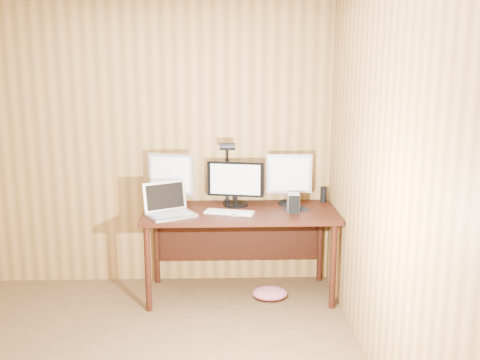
{
  "coord_description": "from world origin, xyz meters",
  "views": [
    {
      "loc": [
        0.79,
        -2.68,
        1.92
      ],
      "look_at": [
        0.93,
        1.58,
        1.02
      ],
      "focal_mm": 40.0,
      "sensor_mm": 36.0,
      "label": 1
    }
  ],
  "objects": [
    {
      "name": "monitor_center",
      "position": [
        0.9,
        1.79,
        0.95
      ],
      "size": [
        0.49,
        0.21,
        0.38
      ],
      "rotation": [
        0.0,
        0.0,
        -0.21
      ],
      "color": "black",
      "rests_on": "desk"
    },
    {
      "name": "desk",
      "position": [
        0.93,
        1.7,
        0.63
      ],
      "size": [
        1.6,
        0.7,
        0.75
      ],
      "color": "black",
      "rests_on": "floor"
    },
    {
      "name": "mousepad",
      "position": [
        1.41,
        1.65,
        0.75
      ],
      "size": [
        0.23,
        0.2,
        0.0
      ],
      "primitive_type": "cube",
      "rotation": [
        0.0,
        0.0,
        0.21
      ],
      "color": "black",
      "rests_on": "desk"
    },
    {
      "name": "monitor_right",
      "position": [
        1.37,
        1.83,
        0.99
      ],
      "size": [
        0.39,
        0.18,
        0.44
      ],
      "rotation": [
        0.0,
        0.0,
        0.02
      ],
      "color": "black",
      "rests_on": "desk"
    },
    {
      "name": "desk_lamp",
      "position": [
        0.83,
        1.86,
        1.11
      ],
      "size": [
        0.13,
        0.19,
        0.58
      ],
      "rotation": [
        0.0,
        0.0,
        0.19
      ],
      "color": "black",
      "rests_on": "desk"
    },
    {
      "name": "speaker",
      "position": [
        1.68,
        1.9,
        0.82
      ],
      "size": [
        0.06,
        0.06,
        0.13
      ],
      "primitive_type": "cylinder",
      "color": "black",
      "rests_on": "desk"
    },
    {
      "name": "room_shell",
      "position": [
        0.0,
        0.0,
        1.25
      ],
      "size": [
        4.0,
        4.0,
        4.0
      ],
      "color": "brown",
      "rests_on": "ground"
    },
    {
      "name": "keyboard",
      "position": [
        0.84,
        1.54,
        0.76
      ],
      "size": [
        0.42,
        0.22,
        0.02
      ],
      "rotation": [
        0.0,
        0.0,
        -0.27
      ],
      "color": "white",
      "rests_on": "desk"
    },
    {
      "name": "laptop",
      "position": [
        0.35,
        1.51,
        0.81
      ],
      "size": [
        0.45,
        0.42,
        0.26
      ],
      "rotation": [
        0.0,
        0.0,
        0.5
      ],
      "color": "silver",
      "rests_on": "desk"
    },
    {
      "name": "mouse",
      "position": [
        1.41,
        1.65,
        0.77
      ],
      "size": [
        0.08,
        0.12,
        0.04
      ],
      "primitive_type": "ellipsoid",
      "rotation": [
        0.0,
        0.0,
        -0.03
      ],
      "color": "black",
      "rests_on": "mousepad"
    },
    {
      "name": "phone",
      "position": [
        0.89,
        1.49,
        0.76
      ],
      "size": [
        0.06,
        0.11,
        0.01
      ],
      "rotation": [
        0.0,
        0.0,
        -0.05
      ],
      "color": "silver",
      "rests_on": "desk"
    },
    {
      "name": "monitor_left",
      "position": [
        0.35,
        1.8,
        0.99
      ],
      "size": [
        0.39,
        0.19,
        0.45
      ],
      "rotation": [
        0.0,
        0.0,
        -0.32
      ],
      "color": "black",
      "rests_on": "desk"
    },
    {
      "name": "hard_drive",
      "position": [
        1.37,
        1.57,
        0.83
      ],
      "size": [
        0.1,
        0.14,
        0.15
      ],
      "rotation": [
        0.0,
        0.0,
        -0.04
      ],
      "color": "silver",
      "rests_on": "desk"
    },
    {
      "name": "fabric_pile",
      "position": [
        1.18,
        1.53,
        0.05
      ],
      "size": [
        0.35,
        0.31,
        0.09
      ],
      "primitive_type": null,
      "rotation": [
        0.0,
        0.0,
        -0.25
      ],
      "color": "#BF5C77",
      "rests_on": "floor"
    }
  ]
}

